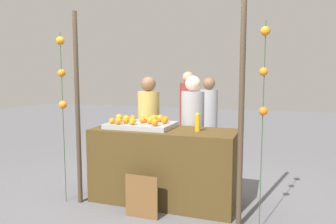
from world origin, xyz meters
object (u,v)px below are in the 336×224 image
orange_0 (146,118)px  stall_counter (164,165)px  vendor_left (149,134)px  chalkboard_sign (142,197)px  juice_bottle (197,123)px  vendor_right (192,137)px  orange_1 (155,122)px

orange_0 → stall_counter: bearing=-34.8°
vendor_left → chalkboard_sign: bearing=-71.1°
orange_0 → juice_bottle: bearing=-17.5°
stall_counter → chalkboard_sign: 0.59m
juice_bottle → vendor_left: vendor_left is taller
vendor_right → juice_bottle: bearing=-69.7°
orange_1 → stall_counter: bearing=67.9°
orange_1 → vendor_left: size_ratio=0.06×
orange_0 → juice_bottle: (0.77, -0.24, 0.00)m
juice_bottle → vendor_right: (-0.20, 0.54, -0.28)m
orange_1 → vendor_left: 0.86m
stall_counter → juice_bottle: juice_bottle is taller
orange_1 → vendor_right: (0.28, 0.69, -0.28)m
stall_counter → vendor_left: 0.77m
vendor_left → juice_bottle: bearing=-32.9°
stall_counter → chalkboard_sign: size_ratio=3.60×
vendor_right → vendor_left: bearing=178.5°
orange_0 → chalkboard_sign: bearing=-70.3°
chalkboard_sign → juice_bottle: bearing=47.6°
stall_counter → juice_bottle: 0.70m
chalkboard_sign → vendor_left: 1.26m
stall_counter → orange_0: size_ratio=21.53×
orange_1 → chalkboard_sign: bearing=-90.9°
juice_bottle → vendor_left: bearing=147.1°
stall_counter → chalkboard_sign: stall_counter is taller
orange_1 → juice_bottle: bearing=17.0°
vendor_left → vendor_right: 0.67m
orange_1 → vendor_right: 0.80m
orange_1 → juice_bottle: juice_bottle is taller
stall_counter → vendor_right: 0.65m
chalkboard_sign → vendor_right: bearing=75.0°
orange_0 → orange_1: orange_1 is taller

